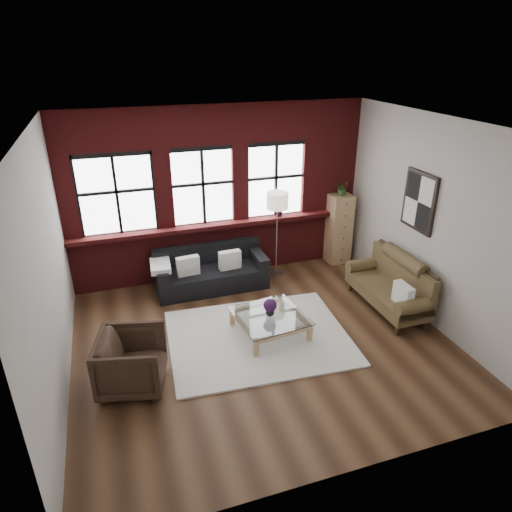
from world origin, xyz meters
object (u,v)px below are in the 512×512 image
object	(u,v)px
dark_sofa	(211,269)
coffee_table	(270,325)
floor_lamp	(277,231)
vase	(270,312)
drawer_chest	(338,229)
armchair	(132,362)
vintage_settee	(388,285)

from	to	relation	value
dark_sofa	coffee_table	bearing A→B (deg)	-73.59
coffee_table	floor_lamp	size ratio (longest dim) A/B	0.56
vase	coffee_table	bearing A→B (deg)	180.00
coffee_table	floor_lamp	xyz separation A→B (m)	(0.82, 1.90, 0.74)
drawer_chest	dark_sofa	bearing A→B (deg)	-173.53
armchair	floor_lamp	bearing A→B (deg)	-36.32
vase	floor_lamp	bearing A→B (deg)	66.71
vintage_settee	floor_lamp	distance (m)	2.28
vase	drawer_chest	xyz separation A→B (m)	(2.21, 2.06, 0.31)
dark_sofa	vase	world-z (taller)	dark_sofa
dark_sofa	floor_lamp	distance (m)	1.44
vase	drawer_chest	bearing A→B (deg)	42.89
drawer_chest	floor_lamp	bearing A→B (deg)	-173.49
dark_sofa	vintage_settee	size ratio (longest dim) A/B	1.17
armchair	vase	xyz separation A→B (m)	(2.10, 0.56, 0.01)
dark_sofa	coffee_table	world-z (taller)	dark_sofa
armchair	floor_lamp	xyz separation A→B (m)	(2.92, 2.46, 0.51)
vintage_settee	drawer_chest	xyz separation A→B (m)	(0.09, 1.97, 0.25)
vintage_settee	vase	xyz separation A→B (m)	(-2.12, -0.09, -0.06)
dark_sofa	vintage_settee	xyz separation A→B (m)	(2.64, -1.66, 0.09)
coffee_table	armchair	bearing A→B (deg)	-165.11
armchair	vase	size ratio (longest dim) A/B	6.10
dark_sofa	armchair	world-z (taller)	armchair
vase	floor_lamp	xyz separation A→B (m)	(0.82, 1.90, 0.50)
dark_sofa	vintage_settee	world-z (taller)	vintage_settee
coffee_table	vintage_settee	bearing A→B (deg)	2.32
floor_lamp	coffee_table	bearing A→B (deg)	-113.29
armchair	coffee_table	distance (m)	2.19
vintage_settee	drawer_chest	bearing A→B (deg)	87.35
floor_lamp	vase	bearing A→B (deg)	-113.29
armchair	vase	world-z (taller)	armchair
dark_sofa	coffee_table	size ratio (longest dim) A/B	1.98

